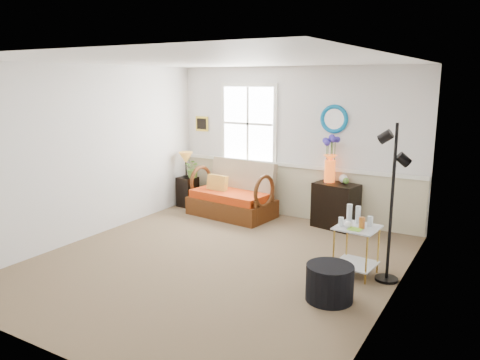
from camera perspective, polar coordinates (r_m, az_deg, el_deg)
The scene contains 19 objects.
floor at distance 6.32m, azimuth -3.01°, elevation -9.97°, with size 4.50×5.00×0.01m, color olive.
ceiling at distance 5.86m, azimuth -3.30°, elevation 14.31°, with size 4.50×5.00×0.01m, color white.
walls at distance 5.95m, azimuth -3.15°, elevation 1.70°, with size 4.51×5.01×2.60m.
wainscot at distance 8.27m, azimuth 6.46°, elevation -1.41°, with size 4.46×0.02×0.90m, color #BDB490.
chair_rail at distance 8.16m, azimuth 6.51°, elevation 1.78°, with size 4.46×0.04×0.06m, color white.
window at distance 8.47m, azimuth 1.01°, elevation 6.88°, with size 1.14×0.06×1.44m, color white, non-canonical shape.
picture at distance 9.02m, azimuth -4.65°, elevation 6.85°, with size 0.28×0.03×0.28m, color gold.
mirror at distance 7.81m, azimuth 11.42°, elevation 7.30°, with size 0.47×0.47×0.07m, color #0087C7.
loveseat at distance 8.25m, azimuth -1.03°, elevation -1.15°, with size 1.47×0.83×0.96m, color #482712, non-canonical shape.
throw_pillow at distance 8.35m, azimuth -2.82°, elevation -0.77°, with size 0.40×0.10×0.40m, color #B95A24, non-canonical shape.
lamp_stand at distance 8.97m, azimuth -6.39°, elevation -1.43°, with size 0.32×0.32×0.57m, color black, non-canonical shape.
table_lamp at distance 8.84m, azimuth -6.60°, elevation 1.85°, with size 0.27×0.27×0.48m, color #C07F2C, non-canonical shape.
potted_plant at distance 8.82m, azimuth -5.70°, elevation 1.17°, with size 0.32×0.36×0.28m, color #558531.
cabinet at distance 7.79m, azimuth 11.59°, elevation -3.07°, with size 0.69×0.44×0.73m, color black, non-canonical shape.
flower_vase at distance 7.72m, azimuth 10.93°, elevation 2.49°, with size 0.22×0.22×0.75m, color #E55315, non-canonical shape.
side_table at distance 6.00m, azimuth 13.97°, elevation -8.37°, with size 0.49×0.49×0.62m, color gold, non-canonical shape.
tabletop_items at distance 5.90m, azimuth 13.92°, elevation -4.36°, with size 0.39×0.39×0.24m, color silver, non-canonical shape.
floor_lamp at distance 5.75m, azimuth 18.00°, elevation -2.84°, with size 0.27×0.27×1.90m, color black, non-canonical shape.
ottoman at distance 5.33m, azimuth 10.86°, elevation -12.19°, with size 0.52×0.52×0.40m, color black.
Camera 1 is at (3.24, -4.88, 2.38)m, focal length 35.00 mm.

